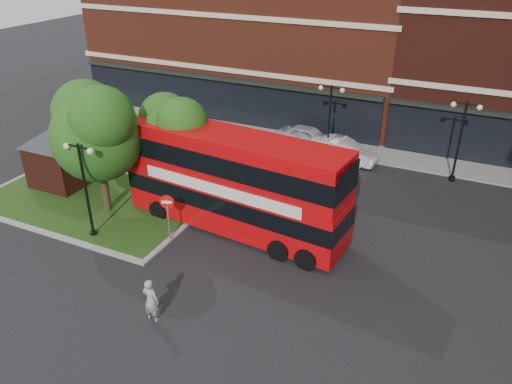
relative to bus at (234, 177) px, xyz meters
The scene contains 15 objects.
ground 4.98m from the bus, 97.15° to the right, with size 120.00×120.00×0.00m, color black.
pavement_far 12.83m from the bus, 92.30° to the left, with size 44.00×3.00×0.12m, color slate.
terrace_far_left 22.11m from the bus, 113.03° to the left, with size 26.00×12.00×14.00m, color maroon.
traffic_island 9.02m from the bus, behind, with size 12.60×7.60×0.15m.
kiosk 11.52m from the bus, behind, with size 6.51×6.51×3.60m.
tree_island_west 7.48m from the bus, 168.66° to the right, with size 5.40×4.71×7.21m.
tree_island_east 4.42m from the bus, 165.39° to the left, with size 4.46×3.90×6.29m.
lamp_island 7.10m from the bus, 147.67° to the right, with size 1.72×0.36×5.00m.
lamp_far_left 10.61m from the bus, 81.88° to the left, with size 1.72×0.36×5.00m.
lamp_far_right 14.16m from the bus, 47.87° to the left, with size 1.72×0.36×5.00m.
bus is the anchor object (origin of this frame).
woman 7.76m from the bus, 88.08° to the right, with size 0.70×0.46×1.91m, color gray.
car_silver 12.21m from the bus, 91.79° to the left, with size 1.72×4.27×1.46m, color #B8BCC0.
car_white 11.01m from the bus, 76.62° to the left, with size 1.62×4.63×1.53m, color white.
no_entry_sign 3.57m from the bus, 132.65° to the right, with size 0.68×0.29×2.55m.
Camera 1 is at (10.88, -15.40, 13.57)m, focal length 35.00 mm.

